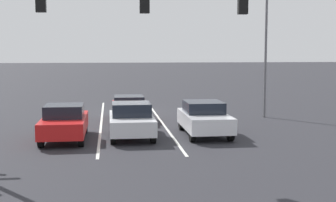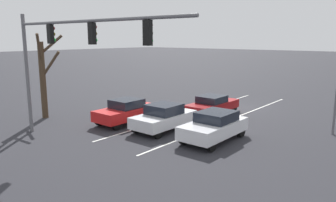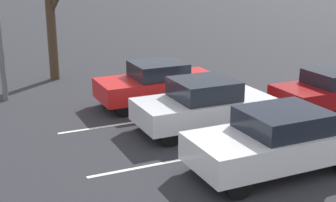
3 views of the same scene
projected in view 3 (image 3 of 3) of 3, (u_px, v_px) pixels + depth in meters
lane_stripe_center_divider at (301, 98)px, 17.60m from camera, size 0.12×18.28×0.01m
car_white_leftlane_front at (276, 140)px, 11.30m from camera, size 1.92×4.20×1.53m
car_silver_midlane_front at (203, 104)px, 14.15m from camera, size 1.92×4.10×1.56m
car_red_rightlane_front at (158, 83)px, 16.59m from camera, size 1.84×4.29×1.53m
bare_tree_near at (52, 12)px, 19.48m from camera, size 1.42×1.82×5.66m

